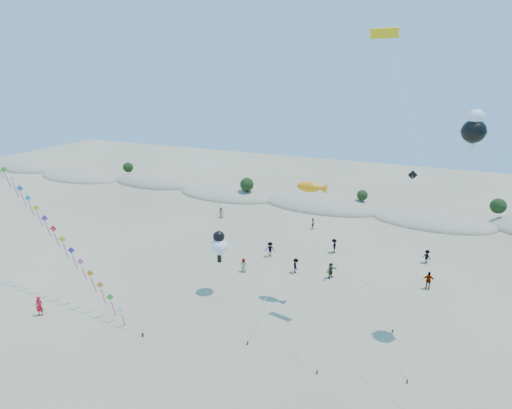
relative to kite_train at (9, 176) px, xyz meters
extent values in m
plane|color=#817659|center=(21.66, -10.09, -10.52)|extent=(160.00, 160.00, 0.00)
ellipsoid|color=gray|center=(-42.34, 35.51, -10.52)|extent=(17.00, 9.35, 3.20)
ellipsoid|color=#163212|center=(-42.34, 35.51, -9.64)|extent=(13.60, 6.12, 0.68)
ellipsoid|color=gray|center=(-26.34, 34.11, -10.52)|extent=(18.00, 9.90, 2.80)
ellipsoid|color=#163212|center=(-26.34, 34.11, -9.75)|extent=(14.40, 6.48, 0.72)
ellipsoid|color=gray|center=(-10.34, 35.91, -10.52)|extent=(16.00, 8.80, 3.60)
ellipsoid|color=#163212|center=(-10.34, 35.91, -9.53)|extent=(12.80, 5.76, 0.64)
ellipsoid|color=gray|center=(5.66, 34.51, -10.52)|extent=(17.60, 9.68, 3.00)
ellipsoid|color=#163212|center=(5.66, 34.51, -9.69)|extent=(14.08, 6.34, 0.70)
ellipsoid|color=gray|center=(21.66, 35.21, -10.52)|extent=(19.00, 10.45, 3.40)
ellipsoid|color=#163212|center=(21.66, 35.21, -9.58)|extent=(15.20, 6.84, 0.76)
ellipsoid|color=gray|center=(37.66, 33.81, -10.52)|extent=(16.40, 9.02, 2.80)
ellipsoid|color=#163212|center=(37.66, 33.81, -9.75)|extent=(13.12, 5.90, 0.66)
sphere|color=black|center=(-16.34, 36.11, -8.16)|extent=(1.90, 1.90, 1.90)
sphere|color=black|center=(9.66, 33.31, -8.04)|extent=(2.20, 2.20, 2.20)
sphere|color=black|center=(27.66, 35.31, -8.28)|extent=(1.60, 1.60, 1.60)
sphere|color=black|center=(45.66, 36.71, -8.08)|extent=(2.10, 2.10, 2.10)
cube|color=#3F2D1E|center=(17.44, -3.83, -10.34)|extent=(0.12, 0.12, 0.35)
cylinder|color=silver|center=(1.12, -0.25, -0.58)|extent=(32.66, 7.18, 19.89)
cube|color=white|center=(14.92, -3.28, -8.98)|extent=(1.21, 0.47, 1.27)
cube|color=pink|center=(15.10, -3.23, -10.08)|extent=(0.19, 0.45, 1.55)
cube|color=green|center=(13.72, -3.01, -8.25)|extent=(1.21, 0.47, 1.27)
cube|color=pink|center=(13.90, -2.96, -9.35)|extent=(0.19, 0.45, 1.55)
cube|color=orange|center=(12.51, -2.75, -7.52)|extent=(1.21, 0.47, 1.27)
cube|color=pink|center=(12.69, -2.70, -8.62)|extent=(0.19, 0.45, 1.55)
cube|color=orange|center=(11.31, -2.49, -6.78)|extent=(1.21, 0.47, 1.27)
cube|color=pink|center=(11.49, -2.44, -7.88)|extent=(0.19, 0.45, 1.55)
cube|color=#FE50A1|center=(10.10, -2.22, -6.05)|extent=(1.21, 0.47, 1.27)
cube|color=pink|center=(10.28, -2.17, -7.15)|extent=(0.19, 0.45, 1.55)
cube|color=#39228A|center=(8.90, -1.96, -5.32)|extent=(1.21, 0.47, 1.27)
cube|color=pink|center=(9.08, -1.91, -6.42)|extent=(0.19, 0.45, 1.55)
cube|color=yellow|center=(7.69, -1.69, -4.58)|extent=(1.21, 0.47, 1.27)
cube|color=pink|center=(7.87, -1.64, -5.68)|extent=(0.19, 0.45, 1.55)
cube|color=red|center=(6.49, -1.43, -3.85)|extent=(1.21, 0.47, 1.27)
cube|color=pink|center=(6.67, -1.38, -4.95)|extent=(0.19, 0.45, 1.55)
cube|color=purple|center=(5.28, -1.17, -3.11)|extent=(1.21, 0.47, 1.27)
cube|color=pink|center=(5.46, -1.12, -4.21)|extent=(0.19, 0.45, 1.55)
cube|color=#C5DB19|center=(4.08, -0.90, -2.38)|extent=(1.21, 0.47, 1.27)
cube|color=pink|center=(4.26, -0.85, -3.48)|extent=(0.19, 0.45, 1.55)
cube|color=#18AEBA|center=(2.87, -0.64, -1.65)|extent=(1.21, 0.47, 1.27)
cube|color=pink|center=(3.05, -0.59, -2.75)|extent=(0.19, 0.45, 1.55)
cube|color=blue|center=(1.67, -0.37, -0.91)|extent=(1.21, 0.47, 1.27)
cube|color=pink|center=(1.85, -0.32, -2.01)|extent=(0.19, 0.45, 1.55)
cube|color=white|center=(0.46, -0.11, -0.18)|extent=(1.21, 0.47, 1.27)
cube|color=pink|center=(0.64, -0.06, -1.28)|extent=(0.19, 0.45, 1.55)
cube|color=green|center=(-0.74, 0.15, 0.55)|extent=(1.21, 0.47, 1.27)
cube|color=pink|center=(-0.56, 0.20, -0.55)|extent=(0.19, 0.45, 1.55)
cube|color=pink|center=(-1.77, 0.47, 0.19)|extent=(0.19, 0.45, 1.55)
cube|color=#3F2D1E|center=(25.52, -1.50, -10.37)|extent=(0.10, 0.10, 0.30)
cylinder|color=silver|center=(26.43, 2.97, -5.23)|extent=(1.84, 8.96, 10.59)
ellipsoid|color=orange|center=(27.33, 7.43, 0.05)|extent=(2.08, 0.92, 0.92)
cone|color=orange|center=(28.50, 7.43, 0.05)|extent=(0.83, 0.83, 0.83)
cube|color=#3F2D1E|center=(31.33, -2.56, -10.37)|extent=(0.10, 0.10, 0.30)
cylinder|color=silver|center=(25.50, 1.28, -8.22)|extent=(11.69, 7.71, 4.63)
sphere|color=white|center=(19.66, 5.13, -5.91)|extent=(1.62, 1.62, 1.62)
sphere|color=black|center=(19.66, 5.13, -4.94)|extent=(1.08, 1.08, 1.08)
cube|color=black|center=(19.66, 5.13, -7.13)|extent=(0.35, 0.18, 0.80)
cube|color=#3F2D1E|center=(37.20, -1.04, -10.37)|extent=(0.10, 0.10, 0.30)
cylinder|color=silver|center=(38.28, 2.82, -2.46)|extent=(2.19, 7.76, 16.12)
sphere|color=black|center=(39.36, 6.69, 5.59)|extent=(1.67, 1.67, 1.67)
sphere|color=white|center=(39.36, 6.69, 6.59)|extent=(1.09, 1.09, 1.09)
cube|color=white|center=(39.36, 6.69, 4.36)|extent=(0.35, 0.18, 0.80)
cube|color=white|center=(38.66, 6.69, 5.59)|extent=(0.60, 0.15, 0.25)
cube|color=white|center=(40.06, 6.69, 5.59)|extent=(0.60, 0.15, 0.25)
cylinder|color=silver|center=(38.01, -0.08, 0.87)|extent=(10.83, 14.87, 22.78)
cube|color=yellow|center=(32.61, 7.35, 12.25)|extent=(2.12, 0.86, 0.75)
cube|color=black|center=(32.61, 7.37, 12.25)|extent=(2.05, 0.53, 0.19)
cube|color=#3F2D1E|center=(35.62, 4.58, -10.37)|extent=(0.10, 0.10, 0.30)
cylinder|color=silver|center=(35.48, 9.28, -5.06)|extent=(0.31, 9.42, 10.93)
cube|color=black|center=(35.34, 13.98, 0.40)|extent=(0.87, 0.26, 0.89)
imported|color=red|center=(7.43, -4.79, -9.63)|extent=(0.76, 0.65, 1.78)
imported|color=slate|center=(25.10, 11.57, -9.73)|extent=(1.03, 1.17, 1.57)
imported|color=slate|center=(20.05, 9.62, -9.77)|extent=(0.81, 0.61, 1.50)
imported|color=slate|center=(21.16, 14.31, -9.66)|extent=(1.22, 0.88, 1.71)
imported|color=slate|center=(27.56, 18.13, -9.68)|extent=(0.94, 1.22, 1.67)
imported|color=slate|center=(28.73, 11.86, -9.70)|extent=(1.11, 1.58, 1.64)
imported|color=slate|center=(37.51, 19.43, -9.76)|extent=(1.13, 0.99, 1.52)
imported|color=slate|center=(10.03, 23.61, -9.75)|extent=(0.90, 0.78, 1.54)
imported|color=slate|center=(37.91, 13.35, -9.62)|extent=(1.07, 0.49, 1.79)
imported|color=slate|center=(23.22, 24.56, -9.77)|extent=(0.39, 0.56, 1.49)
camera|label=1|loc=(37.21, -27.01, 9.87)|focal=30.00mm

